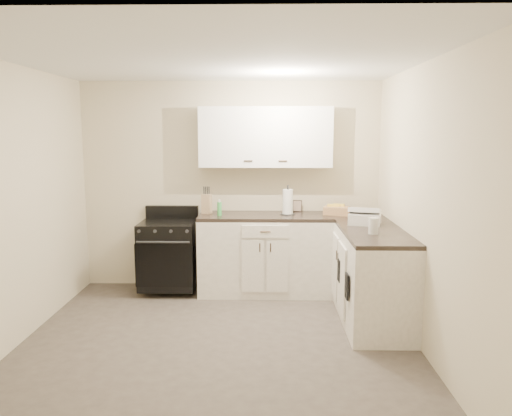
{
  "coord_description": "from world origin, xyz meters",
  "views": [
    {
      "loc": [
        0.43,
        -4.26,
        1.91
      ],
      "look_at": [
        0.33,
        0.85,
        1.12
      ],
      "focal_mm": 35.0,
      "sensor_mm": 36.0,
      "label": 1
    }
  ],
  "objects_px": {
    "stove": "(169,255)",
    "knife_block": "(207,204)",
    "wicker_basket": "(337,211)",
    "paper_towel": "(288,202)",
    "countertop_grill": "(365,218)"
  },
  "relations": [
    {
      "from": "stove",
      "to": "wicker_basket",
      "type": "xyz_separation_m",
      "value": [
        1.98,
        0.04,
        0.53
      ]
    },
    {
      "from": "stove",
      "to": "knife_block",
      "type": "bearing_deg",
      "value": 11.26
    },
    {
      "from": "stove",
      "to": "knife_block",
      "type": "xyz_separation_m",
      "value": [
        0.45,
        0.09,
        0.6
      ]
    },
    {
      "from": "stove",
      "to": "knife_block",
      "type": "height_order",
      "value": "knife_block"
    },
    {
      "from": "countertop_grill",
      "to": "paper_towel",
      "type": "bearing_deg",
      "value": 159.21
    },
    {
      "from": "wicker_basket",
      "to": "knife_block",
      "type": "bearing_deg",
      "value": 178.18
    },
    {
      "from": "stove",
      "to": "paper_towel",
      "type": "relative_size",
      "value": 2.65
    },
    {
      "from": "wicker_basket",
      "to": "countertop_grill",
      "type": "height_order",
      "value": "countertop_grill"
    },
    {
      "from": "countertop_grill",
      "to": "knife_block",
      "type": "bearing_deg",
      "value": 176.04
    },
    {
      "from": "stove",
      "to": "knife_block",
      "type": "relative_size",
      "value": 3.37
    },
    {
      "from": "paper_towel",
      "to": "countertop_grill",
      "type": "relative_size",
      "value": 0.92
    },
    {
      "from": "paper_towel",
      "to": "stove",
      "type": "bearing_deg",
      "value": -178.17
    },
    {
      "from": "wicker_basket",
      "to": "countertop_grill",
      "type": "relative_size",
      "value": 0.9
    },
    {
      "from": "knife_block",
      "to": "countertop_grill",
      "type": "xyz_separation_m",
      "value": [
        1.74,
        -0.63,
        -0.06
      ]
    },
    {
      "from": "paper_towel",
      "to": "countertop_grill",
      "type": "xyz_separation_m",
      "value": [
        0.79,
        -0.59,
        -0.09
      ]
    }
  ]
}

